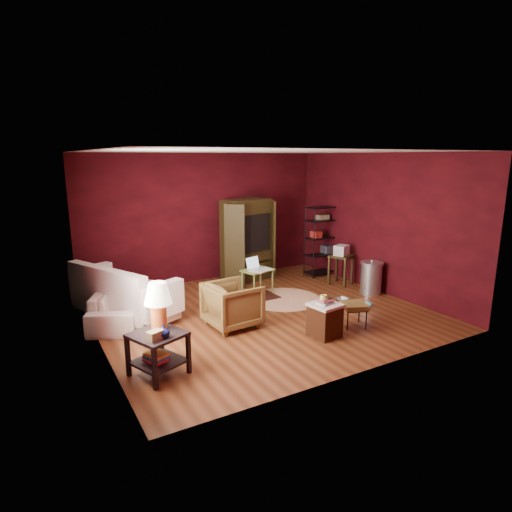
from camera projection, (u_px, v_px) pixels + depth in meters
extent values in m
cube|color=brown|center=(262.00, 313.00, 7.63)|extent=(5.50, 5.00, 0.02)
cube|color=white|center=(262.00, 151.00, 6.99)|extent=(5.50, 5.00, 0.02)
cube|color=#4B0A11|center=(204.00, 218.00, 9.44)|extent=(5.50, 0.02, 2.80)
cube|color=#4B0A11|center=(366.00, 268.00, 5.19)|extent=(5.50, 0.02, 2.80)
cube|color=#4B0A11|center=(92.00, 253.00, 5.98)|extent=(0.02, 5.00, 2.80)
cube|color=#4B0A11|center=(379.00, 223.00, 8.64)|extent=(0.02, 5.00, 2.80)
cube|color=white|center=(107.00, 252.00, 5.11)|extent=(0.02, 1.20, 1.40)
imported|color=#F4D7D2|center=(122.00, 297.00, 7.33)|extent=(1.29, 1.94, 0.74)
imported|color=black|center=(232.00, 302.00, 6.95)|extent=(0.79, 0.84, 0.81)
imported|color=#B2B5B9|center=(343.00, 295.00, 8.21)|extent=(0.25, 0.14, 0.24)
imported|color=#29A5C1|center=(366.00, 302.00, 7.89)|extent=(0.22, 0.09, 0.21)
imported|color=#0C0F3C|center=(164.00, 331.00, 5.20)|extent=(0.20, 0.21, 0.16)
imported|color=#E7DE71|center=(323.00, 297.00, 6.45)|extent=(0.12, 0.09, 0.11)
cube|color=black|center=(157.00, 335.00, 5.35)|extent=(0.77, 0.77, 0.04)
cube|color=black|center=(159.00, 361.00, 5.43)|extent=(0.72, 0.72, 0.03)
cube|color=black|center=(155.00, 369.00, 5.04)|extent=(0.06, 0.06, 0.55)
cube|color=black|center=(189.00, 353.00, 5.45)|extent=(0.06, 0.06, 0.55)
cube|color=black|center=(128.00, 356.00, 5.37)|extent=(0.06, 0.06, 0.55)
cube|color=black|center=(161.00, 342.00, 5.77)|extent=(0.06, 0.06, 0.55)
cylinder|color=orange|center=(159.00, 316.00, 5.45)|extent=(0.26, 0.26, 0.34)
cone|color=#F2E5C6|center=(158.00, 293.00, 5.39)|extent=(0.46, 0.46, 0.28)
cube|color=#988553|center=(155.00, 336.00, 5.13)|extent=(0.21, 0.18, 0.12)
cube|color=#DD3743|center=(155.00, 360.00, 5.38)|extent=(0.30, 0.34, 0.03)
cube|color=#3796DD|center=(156.00, 357.00, 5.38)|extent=(0.30, 0.34, 0.03)
cube|color=#F9D053|center=(156.00, 354.00, 5.38)|extent=(0.30, 0.34, 0.03)
cube|color=#F4D7D2|center=(125.00, 302.00, 7.37)|extent=(1.51, 2.05, 0.40)
cube|color=#F4D7D2|center=(107.00, 292.00, 7.03)|extent=(0.95, 1.80, 0.80)
cube|color=#F4D7D2|center=(162.00, 300.00, 6.78)|extent=(0.80, 0.49, 0.55)
cube|color=#F4D7D2|center=(92.00, 280.00, 7.86)|extent=(0.80, 0.49, 0.55)
ellipsoid|color=#E11F55|center=(148.00, 289.00, 7.02)|extent=(0.69, 0.69, 0.28)
ellipsoid|color=#E11F55|center=(126.00, 282.00, 7.33)|extent=(0.77, 0.77, 0.32)
ellipsoid|color=#F4D7D2|center=(109.00, 280.00, 7.62)|extent=(0.63, 0.63, 0.26)
cube|color=#441F0F|center=(325.00, 321.00, 6.58)|extent=(0.46, 0.46, 0.49)
cube|color=#F4D7D2|center=(325.00, 305.00, 6.52)|extent=(0.49, 0.49, 0.05)
cube|color=beige|center=(325.00, 303.00, 6.51)|extent=(0.26, 0.21, 0.02)
cube|color=#4E87B7|center=(325.00, 302.00, 6.51)|extent=(0.26, 0.22, 0.02)
cube|color=#D14E54|center=(325.00, 301.00, 6.51)|extent=(0.22, 0.18, 0.02)
cube|color=black|center=(327.00, 298.00, 6.57)|extent=(0.11, 0.15, 0.02)
cube|color=black|center=(354.00, 305.00, 6.95)|extent=(0.50, 0.50, 0.08)
cube|color=black|center=(354.00, 308.00, 6.96)|extent=(0.45, 0.45, 0.02)
cylinder|color=black|center=(348.00, 321.00, 6.82)|extent=(0.03, 0.03, 0.32)
cylinder|color=black|center=(366.00, 320.00, 6.86)|extent=(0.03, 0.03, 0.32)
cylinder|color=black|center=(341.00, 314.00, 7.12)|extent=(0.03, 0.03, 0.32)
cylinder|color=black|center=(359.00, 313.00, 7.16)|extent=(0.03, 0.03, 0.32)
cylinder|color=#F0E5C8|center=(284.00, 299.00, 8.34)|extent=(1.67, 1.67, 0.01)
cube|color=#471A13|center=(247.00, 297.00, 8.44)|extent=(1.18, 0.80, 0.01)
cube|color=olive|center=(257.00, 270.00, 8.56)|extent=(0.69, 0.56, 0.03)
cylinder|color=olive|center=(254.00, 287.00, 8.32)|extent=(0.04, 0.04, 0.50)
cylinder|color=olive|center=(272.00, 281.00, 8.67)|extent=(0.04, 0.04, 0.50)
cylinder|color=olive|center=(242.00, 283.00, 8.55)|extent=(0.04, 0.04, 0.50)
cylinder|color=olive|center=(261.00, 278.00, 8.91)|extent=(0.04, 0.04, 0.50)
cube|color=silver|center=(256.00, 269.00, 8.57)|extent=(0.37, 0.30, 0.02)
cube|color=silver|center=(253.00, 262.00, 8.62)|extent=(0.33, 0.15, 0.22)
cube|color=silver|center=(257.00, 271.00, 8.40)|extent=(0.32, 0.36, 0.00)
cube|color=silver|center=(266.00, 269.00, 8.59)|extent=(0.24, 0.32, 0.00)
cube|color=#35260F|center=(246.00, 240.00, 9.49)|extent=(1.16, 0.82, 1.82)
cube|color=black|center=(249.00, 232.00, 9.38)|extent=(0.94, 0.63, 0.81)
cube|color=#35260F|center=(235.00, 246.00, 8.92)|extent=(0.36, 0.32, 1.72)
cube|color=#35260F|center=(273.00, 238.00, 9.69)|extent=(0.20, 0.42, 1.72)
cube|color=#2D2F32|center=(248.00, 236.00, 9.44)|extent=(0.69, 0.61, 0.50)
cube|color=black|center=(255.00, 238.00, 9.27)|extent=(0.47, 0.13, 0.38)
cube|color=#35260F|center=(248.00, 261.00, 9.57)|extent=(0.95, 0.68, 0.05)
cylinder|color=black|center=(314.00, 244.00, 9.57)|extent=(0.02, 0.02, 1.61)
cylinder|color=black|center=(339.00, 241.00, 9.97)|extent=(0.02, 0.02, 1.61)
cylinder|color=black|center=(305.00, 242.00, 9.83)|extent=(0.02, 0.02, 1.61)
cylinder|color=black|center=(329.00, 239.00, 10.23)|extent=(0.02, 0.02, 1.61)
cube|color=black|center=(321.00, 271.00, 10.06)|extent=(0.81, 0.39, 0.02)
cube|color=black|center=(321.00, 254.00, 9.97)|extent=(0.81, 0.39, 0.02)
cube|color=black|center=(322.00, 237.00, 9.88)|extent=(0.81, 0.39, 0.02)
cube|color=black|center=(323.00, 220.00, 9.79)|extent=(0.81, 0.39, 0.02)
cube|color=black|center=(323.00, 207.00, 9.72)|extent=(0.81, 0.39, 0.02)
cube|color=#A4231B|center=(316.00, 234.00, 9.76)|extent=(0.19, 0.23, 0.14)
cube|color=#373644|center=(327.00, 249.00, 10.04)|extent=(0.24, 0.24, 0.18)
cube|color=#897052|center=(323.00, 217.00, 9.77)|extent=(0.28, 0.20, 0.11)
cube|color=#35260F|center=(341.00, 256.00, 9.19)|extent=(0.57, 0.57, 0.04)
cube|color=#35260F|center=(345.00, 273.00, 9.01)|extent=(0.06, 0.06, 0.63)
cube|color=#35260F|center=(352.00, 270.00, 9.30)|extent=(0.06, 0.06, 0.63)
cube|color=#35260F|center=(329.00, 271.00, 9.23)|extent=(0.06, 0.06, 0.63)
cube|color=#35260F|center=(337.00, 267.00, 9.52)|extent=(0.06, 0.06, 0.63)
cube|color=silver|center=(342.00, 250.00, 9.16)|extent=(0.38, 0.34, 0.22)
cylinder|color=silver|center=(371.00, 279.00, 8.62)|extent=(0.49, 0.49, 0.62)
cylinder|color=silver|center=(372.00, 263.00, 8.54)|extent=(0.53, 0.53, 0.04)
sphere|color=silver|center=(372.00, 261.00, 8.53)|extent=(0.07, 0.07, 0.06)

